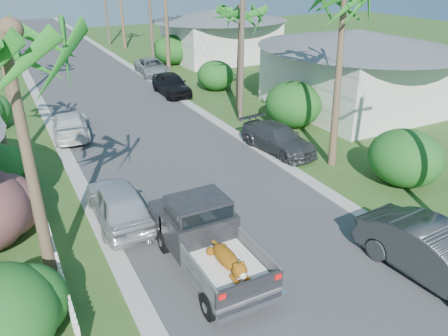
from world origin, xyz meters
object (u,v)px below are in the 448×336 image
parked_car_rn (437,255)px  house_right_near (354,73)px  palm_l_a (2,33)px  utility_pole_d (105,2)px  house_right_far (220,36)px  parked_car_rd (152,67)px  palm_r_b (240,10)px  utility_pole_b (242,40)px  parked_car_rm (278,139)px  parked_car_rf (171,84)px  pickup_truck (203,234)px  parked_car_ln (118,203)px  utility_pole_c (150,15)px  parked_car_lf (69,125)px

parked_car_rn → house_right_near: house_right_near is taller
palm_l_a → utility_pole_d: (11.80, 40.00, -2.33)m
house_right_far → palm_l_a: bearing=-125.4°
palm_l_a → house_right_far: palm_l_a is taller
parked_car_rd → palm_r_b: (1.60, -11.65, 5.31)m
utility_pole_b → parked_car_rm: bearing=-97.3°
house_right_far → parked_car_rf: bearing=-132.2°
palm_r_b → house_right_near: bearing=-25.1°
parked_car_rd → utility_pole_d: 16.83m
house_right_far → pickup_truck: bearing=-118.1°
utility_pole_d → parked_car_rd: bearing=-92.1°
parked_car_rm → palm_r_b: size_ratio=0.61×
parked_car_ln → utility_pole_b: utility_pole_b is taller
pickup_truck → parked_car_ln: pickup_truck is taller
parked_car_rd → utility_pole_d: size_ratio=0.51×
pickup_truck → parked_car_rm: bearing=42.1°
pickup_truck → palm_r_b: bearing=56.6°
house_right_near → utility_pole_c: bearing=114.8°
utility_pole_b → parked_car_rf: bearing=101.1°
house_right_near → utility_pole_b: utility_pole_b is taller
parked_car_rd → utility_pole_c: size_ratio=0.51×
parked_car_rn → parked_car_ln: (-7.20, 7.25, -0.06)m
parked_car_lf → palm_l_a: 13.83m
palm_l_a → utility_pole_d: bearing=73.6°
palm_l_a → utility_pole_d: utility_pole_d is taller
house_right_far → parked_car_rn: bearing=-106.5°
pickup_truck → parked_car_rn: pickup_truck is taller
palm_r_b → house_right_far: bearing=66.9°
parked_car_rm → pickup_truck: bearing=-145.2°
house_right_far → parked_car_rd: bearing=-157.3°
utility_pole_b → pickup_truck: bearing=-124.5°
parked_car_ln → palm_r_b: (10.20, 9.52, 5.22)m
house_right_near → utility_pole_d: bearing=103.4°
pickup_truck → parked_car_ln: (-1.64, 3.47, -0.28)m
parked_car_rn → parked_car_rm: bearing=76.9°
palm_l_a → pickup_truck: bearing=-13.1°
utility_pole_d → parked_car_lf: bearing=-108.2°
pickup_truck → parked_car_rd: pickup_truck is taller
parked_car_lf → utility_pole_b: utility_pole_b is taller
parked_car_rm → palm_l_a: 13.90m
parked_car_rm → house_right_far: house_right_far is taller
parked_car_lf → parked_car_rm: bearing=148.6°
parked_car_rm → parked_car_rf: 12.00m
parked_car_rn → house_right_far: size_ratio=0.53×
utility_pole_b → utility_pole_d: same height
palm_r_b → parked_car_rd: bearing=97.8°
parked_car_ln → palm_r_b: 14.90m
parked_car_rm → palm_l_a: (-11.20, -5.30, 6.30)m
house_right_near → utility_pole_c: utility_pole_c is taller
pickup_truck → palm_l_a: 7.35m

